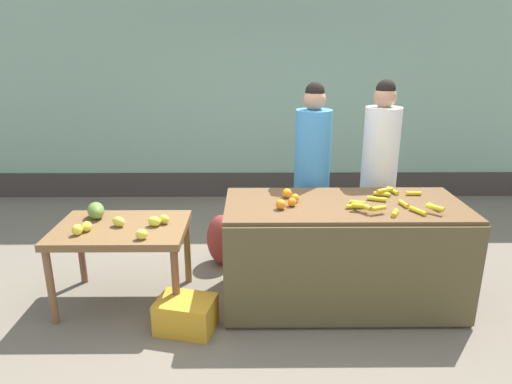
% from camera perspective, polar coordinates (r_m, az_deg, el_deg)
% --- Properties ---
extents(ground_plane, '(24.00, 24.00, 0.00)m').
position_cam_1_polar(ground_plane, '(4.12, 2.78, -13.33)').
color(ground_plane, '#756B5B').
extents(market_wall_back, '(9.54, 0.23, 3.45)m').
position_cam_1_polar(market_wall_back, '(6.56, 1.52, 14.00)').
color(market_wall_back, '#8CB299').
rests_on(market_wall_back, ground).
extents(fruit_stall_counter, '(1.97, 0.89, 0.90)m').
position_cam_1_polar(fruit_stall_counter, '(3.96, 10.73, -7.61)').
color(fruit_stall_counter, brown).
rests_on(fruit_stall_counter, ground).
extents(side_table_wooden, '(1.09, 0.77, 0.70)m').
position_cam_1_polar(side_table_wooden, '(3.98, -16.53, -5.25)').
color(side_table_wooden, brown).
rests_on(side_table_wooden, ground).
extents(banana_bunch_pile, '(0.74, 0.70, 0.07)m').
position_cam_1_polar(banana_bunch_pile, '(3.83, 16.45, -1.22)').
color(banana_bunch_pile, gold).
rests_on(banana_bunch_pile, fruit_stall_counter).
extents(orange_pile, '(0.20, 0.37, 0.08)m').
position_cam_1_polar(orange_pile, '(3.72, 4.01, -0.91)').
color(orange_pile, orange).
rests_on(orange_pile, fruit_stall_counter).
extents(mango_papaya_pile, '(0.78, 0.64, 0.14)m').
position_cam_1_polar(mango_papaya_pile, '(4.01, -17.97, -3.03)').
color(mango_papaya_pile, yellow).
rests_on(mango_papaya_pile, side_table_wooden).
extents(vendor_woman_blue_shirt, '(0.34, 0.34, 1.83)m').
position_cam_1_polar(vendor_woman_blue_shirt, '(4.41, 6.99, 1.77)').
color(vendor_woman_blue_shirt, '#33333D').
rests_on(vendor_woman_blue_shirt, ground).
extents(vendor_woman_white_shirt, '(0.34, 0.34, 1.85)m').
position_cam_1_polar(vendor_woman_white_shirt, '(4.57, 15.12, 1.99)').
color(vendor_woman_white_shirt, '#33333D').
rests_on(vendor_woman_white_shirt, ground).
extents(produce_crate, '(0.50, 0.41, 0.26)m').
position_cam_1_polar(produce_crate, '(3.72, -8.78, -14.95)').
color(produce_crate, gold).
rests_on(produce_crate, ground).
extents(produce_sack, '(0.45, 0.47, 0.52)m').
position_cam_1_polar(produce_sack, '(4.64, -4.25, -5.98)').
color(produce_sack, maroon).
rests_on(produce_sack, ground).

